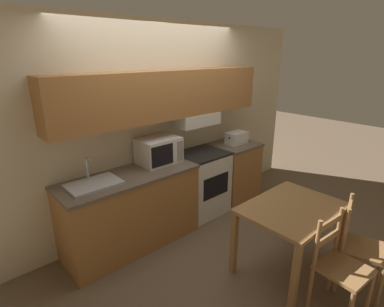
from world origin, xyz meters
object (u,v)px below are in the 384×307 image
at_px(microwave, 159,150).
at_px(toaster, 237,138).
at_px(chair_right_of_table, 359,247).
at_px(sink_basin, 94,184).
at_px(chair_left_of_table, 339,267).
at_px(dining_table, 292,216).
at_px(stove_range, 201,183).

bearing_deg(microwave, toaster, -4.48).
bearing_deg(chair_right_of_table, microwave, 92.09).
xyz_separation_m(sink_basin, chair_left_of_table, (1.21, -2.02, -0.46)).
bearing_deg(dining_table, microwave, 108.05).
height_order(stove_range, sink_basin, sink_basin).
height_order(microwave, chair_right_of_table, microwave).
bearing_deg(toaster, chair_left_of_table, -116.78).
xyz_separation_m(microwave, chair_right_of_table, (0.74, -2.12, -0.60)).
bearing_deg(chair_right_of_table, stove_range, 75.38).
distance_m(stove_range, toaster, 0.87).
distance_m(stove_range, sink_basin, 1.60).
bearing_deg(toaster, microwave, 175.52).
height_order(microwave, dining_table, microwave).
xyz_separation_m(microwave, chair_left_of_table, (0.33, -2.11, -0.60)).
distance_m(stove_range, dining_table, 1.48).
xyz_separation_m(toaster, dining_table, (-0.84, -1.43, -0.35)).
distance_m(sink_basin, chair_left_of_table, 2.40).
height_order(stove_range, chair_left_of_table, chair_left_of_table).
bearing_deg(toaster, stove_range, 177.79).
bearing_deg(chair_left_of_table, toaster, 68.00).
height_order(stove_range, toaster, toaster).
bearing_deg(stove_range, chair_left_of_table, -99.03).
xyz_separation_m(toaster, chair_right_of_table, (-0.60, -2.01, -0.53)).
bearing_deg(stove_range, sink_basin, -179.58).
distance_m(microwave, chair_left_of_table, 2.22).
height_order(microwave, toaster, microwave).
distance_m(toaster, sink_basin, 2.22).
relative_size(stove_range, toaster, 2.75).
height_order(dining_table, chair_right_of_table, chair_right_of_table).
xyz_separation_m(sink_basin, dining_table, (1.39, -1.45, -0.28)).
relative_size(microwave, toaster, 1.53).
relative_size(microwave, chair_left_of_table, 0.55).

